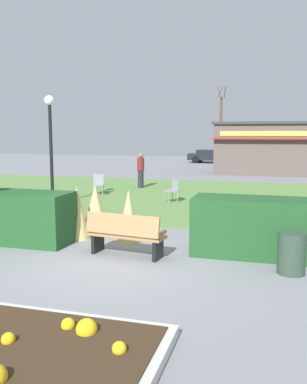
# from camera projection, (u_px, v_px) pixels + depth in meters

# --- Properties ---
(ground_plane) EXTENTS (80.00, 80.00, 0.00)m
(ground_plane) POSITION_uv_depth(u_px,v_px,m) (112.00, 262.00, 8.53)
(ground_plane) COLOR slate
(lawn_patch) EXTENTS (36.00, 12.00, 0.01)m
(lawn_patch) POSITION_uv_depth(u_px,v_px,m) (194.00, 197.00, 17.41)
(lawn_patch) COLOR #5B8442
(lawn_patch) RESTS_ON ground_plane
(park_bench) EXTENTS (1.75, 0.74, 0.95)m
(park_bench) POSITION_uv_depth(u_px,v_px,m) (125.00, 235.00, 8.87)
(park_bench) COLOR #9E7547
(park_bench) RESTS_ON ground_plane
(hedge_left) EXTENTS (2.62, 1.10, 1.23)m
(hedge_left) POSITION_uv_depth(u_px,v_px,m) (19.00, 217.00, 10.05)
(hedge_left) COLOR #1E4C23
(hedge_left) RESTS_ON ground_plane
(hedge_right) EXTENTS (2.76, 1.10, 1.25)m
(hedge_right) POSITION_uv_depth(u_px,v_px,m) (257.00, 227.00, 8.92)
(hedge_right) COLOR #1E4C23
(hedge_right) RESTS_ON ground_plane
(ornamental_grass_behind_left) EXTENTS (0.59, 0.59, 1.28)m
(ornamental_grass_behind_left) POSITION_uv_depth(u_px,v_px,m) (129.00, 216.00, 10.01)
(ornamental_grass_behind_left) COLOR tan
(ornamental_grass_behind_left) RESTS_ON ground_plane
(ornamental_grass_behind_right) EXTENTS (0.61, 0.61, 1.33)m
(ornamental_grass_behind_right) POSITION_uv_depth(u_px,v_px,m) (77.00, 213.00, 10.36)
(ornamental_grass_behind_right) COLOR tan
(ornamental_grass_behind_right) RESTS_ON ground_plane
(ornamental_grass_behind_center) EXTENTS (0.75, 0.75, 1.29)m
(ornamental_grass_behind_center) POSITION_uv_depth(u_px,v_px,m) (95.00, 209.00, 10.92)
(ornamental_grass_behind_center) COLOR tan
(ornamental_grass_behind_center) RESTS_ON ground_plane
(lamppost_mid) EXTENTS (0.36, 0.36, 3.98)m
(lamppost_mid) POSITION_uv_depth(u_px,v_px,m) (51.00, 137.00, 14.97)
(lamppost_mid) COLOR black
(lamppost_mid) RESTS_ON ground_plane
(trash_bin) EXTENTS (0.52, 0.52, 0.79)m
(trash_bin) POSITION_uv_depth(u_px,v_px,m) (292.00, 253.00, 7.78)
(trash_bin) COLOR #2D4233
(trash_bin) RESTS_ON ground_plane
(food_kiosk) EXTENTS (8.14, 5.17, 3.38)m
(food_kiosk) POSITION_uv_depth(u_px,v_px,m) (278.00, 148.00, 27.43)
(food_kiosk) COLOR #594C47
(food_kiosk) RESTS_ON ground_plane
(cafe_chair_west) EXTENTS (0.62, 0.62, 0.89)m
(cafe_chair_west) POSITION_uv_depth(u_px,v_px,m) (173.00, 189.00, 15.92)
(cafe_chair_west) COLOR gray
(cafe_chair_west) RESTS_ON ground_plane
(cafe_chair_east) EXTENTS (0.56, 0.56, 0.89)m
(cafe_chair_east) POSITION_uv_depth(u_px,v_px,m) (98.00, 183.00, 17.89)
(cafe_chair_east) COLOR gray
(cafe_chair_east) RESTS_ON ground_plane
(person_strolling) EXTENTS (0.34, 0.34, 1.69)m
(person_strolling) POSITION_uv_depth(u_px,v_px,m) (141.00, 170.00, 20.18)
(person_strolling) COLOR #23232D
(person_strolling) RESTS_ON ground_plane
(parked_car_west_slot) EXTENTS (4.31, 2.26, 1.20)m
(parked_car_west_slot) POSITION_uv_depth(u_px,v_px,m) (212.00, 156.00, 37.59)
(parked_car_west_slot) COLOR black
(parked_car_west_slot) RESTS_ON ground_plane
(parked_car_center_slot) EXTENTS (4.25, 2.15, 1.20)m
(parked_car_center_slot) POSITION_uv_depth(u_px,v_px,m) (273.00, 157.00, 36.14)
(parked_car_center_slot) COLOR silver
(parked_car_center_slot) RESTS_ON ground_plane
(tree_right_bg) EXTENTS (0.91, 0.96, 7.32)m
(tree_right_bg) POSITION_uv_depth(u_px,v_px,m) (221.00, 127.00, 41.59)
(tree_right_bg) COLOR brown
(tree_right_bg) RESTS_ON ground_plane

